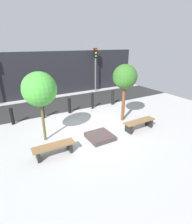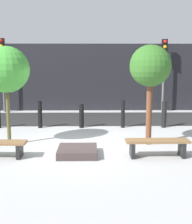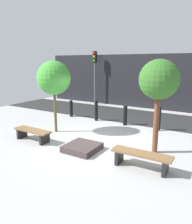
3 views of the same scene
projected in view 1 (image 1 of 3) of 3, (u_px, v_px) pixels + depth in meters
ground_plane at (90, 130)px, 8.76m from camera, size 18.00×18.00×0.00m
road_strip at (60, 104)px, 12.43m from camera, size 18.00×3.31×0.01m
building_facade at (47, 74)px, 13.95m from camera, size 16.20×0.50×3.48m
bench_left at (54, 148)px, 6.69m from camera, size 1.62×0.48×0.45m
bench_right at (139, 123)px, 8.71m from camera, size 1.73×0.47×0.48m
planter_bed at (100, 136)px, 7.95m from camera, size 1.08×1.10×0.21m
tree_behind_left_bench at (39, 89)px, 7.03m from camera, size 1.41×1.41×3.04m
tree_behind_right_bench at (125, 77)px, 9.03m from camera, size 1.27×1.27×3.08m
bollard_far_left at (12, 116)px, 9.22m from camera, size 0.17×0.17×0.91m
bollard_left at (43, 110)px, 9.95m from camera, size 0.17×0.17×1.06m
bollard_center at (69, 106)px, 10.73m from camera, size 0.19×0.19×0.94m
bollard_right at (92, 101)px, 11.46m from camera, size 0.15×0.15×1.08m
bollard_far_right at (113, 97)px, 12.22m from camera, size 0.20×0.20×1.04m
traffic_light_mid_west at (96, 62)px, 14.95m from camera, size 0.28×0.27×3.68m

